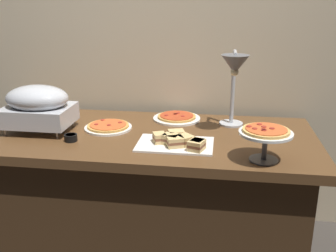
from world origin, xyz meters
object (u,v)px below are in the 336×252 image
Objects in this scene: chafing_dish at (38,106)px; pizza_plate_front at (108,127)px; sauce_cup_near at (71,137)px; sandwich_platter at (178,142)px; heat_lamp at (234,72)px; pizza_plate_center at (177,118)px; pizza_plate_raised_stand at (266,135)px.

pizza_plate_front is at bearing 12.52° from chafing_dish.
sauce_cup_near is at bearing -121.56° from pizza_plate_front.
sandwich_platter is 5.74× the size of sauce_cup_near.
pizza_plate_front is (-0.70, -0.05, -0.33)m from heat_lamp.
sandwich_platter reaches higher than sauce_cup_near.
pizza_plate_center is 0.46m from sandwich_platter.
heat_lamp is 0.47m from pizza_plate_raised_stand.
pizza_plate_raised_stand is (0.48, -0.58, 0.11)m from pizza_plate_center.
pizza_plate_front is at bearing -147.54° from pizza_plate_center.
pizza_plate_raised_stand is 0.63× the size of sandwich_platter.
pizza_plate_front is (0.37, 0.08, -0.13)m from chafing_dish.
sandwich_platter is at bearing -135.39° from heat_lamp.
pizza_plate_raised_stand is at bearing -50.43° from pizza_plate_center.
heat_lamp is 0.78m from pizza_plate_front.
pizza_plate_center is (-0.33, 0.19, -0.33)m from heat_lamp.
sauce_cup_near is at bearing -137.87° from pizza_plate_center.
chafing_dish reaches higher than pizza_plate_raised_stand.
sauce_cup_near reaches higher than pizza_plate_center.
sandwich_platter is at bearing -26.73° from pizza_plate_front.
pizza_plate_raised_stand is at bearing -6.89° from sauce_cup_near.
chafing_dish is at bearing -156.85° from pizza_plate_center.
sauce_cup_near is (-0.84, -0.27, -0.32)m from heat_lamp.
pizza_plate_raised_stand is at bearing -69.78° from heat_lamp.
pizza_plate_raised_stand is at bearing -22.01° from pizza_plate_front.
sauce_cup_near is (0.24, -0.14, -0.13)m from chafing_dish.
pizza_plate_front and pizza_plate_center have the same top height.
heat_lamp reaches higher than pizza_plate_center.
chafing_dish is 1.36× the size of pizza_plate_front.
pizza_plate_front is at bearing 153.27° from sandwich_platter.
chafing_dish is at bearing 170.54° from sandwich_platter.
sandwich_platter is (0.43, -0.22, 0.01)m from pizza_plate_front.
pizza_plate_raised_stand is (0.85, -0.34, 0.11)m from pizza_plate_front.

